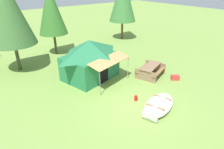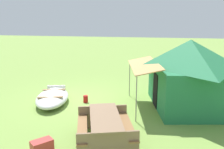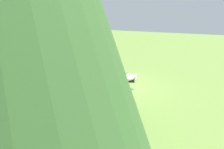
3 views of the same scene
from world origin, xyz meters
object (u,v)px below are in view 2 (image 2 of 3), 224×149
(beached_rowboat, at_px, (53,97))
(fuel_can, at_px, (86,99))
(picnic_table, at_px, (105,125))
(canvas_cabin_tent, at_px, (188,73))
(cooler_box, at_px, (42,146))

(beached_rowboat, relative_size, fuel_can, 9.95)
(picnic_table, bearing_deg, canvas_cabin_tent, 144.78)
(cooler_box, bearing_deg, fuel_can, -177.44)
(canvas_cabin_tent, xyz_separation_m, picnic_table, (3.36, -2.37, -0.86))
(beached_rowboat, xyz_separation_m, fuel_can, (-0.37, 1.29, -0.09))
(beached_rowboat, height_order, cooler_box, beached_rowboat)
(fuel_can, bearing_deg, canvas_cabin_tent, 95.88)
(picnic_table, xyz_separation_m, cooler_box, (0.85, -1.43, -0.33))
(canvas_cabin_tent, xyz_separation_m, fuel_can, (0.41, -3.98, -1.20))
(beached_rowboat, bearing_deg, cooler_box, 22.95)
(cooler_box, bearing_deg, picnic_table, 120.69)
(canvas_cabin_tent, distance_m, picnic_table, 4.20)
(picnic_table, height_order, cooler_box, picnic_table)
(picnic_table, bearing_deg, beached_rowboat, -131.80)
(beached_rowboat, distance_m, picnic_table, 3.89)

